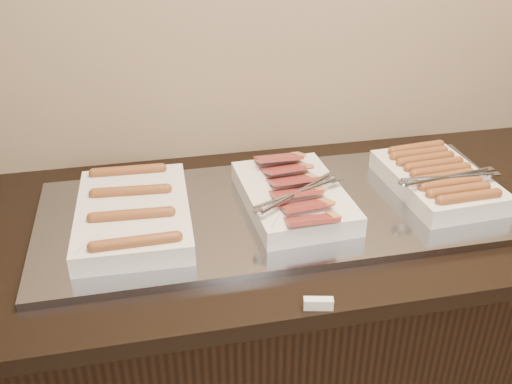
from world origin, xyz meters
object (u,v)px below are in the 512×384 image
(dish_center, at_px, (293,195))
(dish_right, at_px, (438,179))
(counter, at_px, (287,342))
(dish_left, at_px, (133,213))
(warming_tray, at_px, (282,210))

(dish_center, distance_m, dish_right, 0.39)
(counter, xyz_separation_m, dish_center, (0.00, -0.00, 0.50))
(dish_left, bearing_deg, counter, 1.58)
(warming_tray, xyz_separation_m, dish_right, (0.42, -0.00, 0.04))
(counter, xyz_separation_m, dish_left, (-0.39, -0.00, 0.50))
(dish_left, xyz_separation_m, dish_center, (0.39, -0.00, 0.00))
(counter, height_order, dish_right, dish_right)
(warming_tray, xyz_separation_m, dish_left, (-0.36, -0.00, 0.04))
(warming_tray, distance_m, dish_center, 0.05)
(warming_tray, bearing_deg, dish_center, -8.63)
(counter, height_order, warming_tray, warming_tray)
(dish_right, bearing_deg, dish_center, 176.69)
(dish_right, bearing_deg, dish_left, 176.38)
(counter, bearing_deg, dish_right, -0.62)
(dish_center, bearing_deg, dish_right, -2.99)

